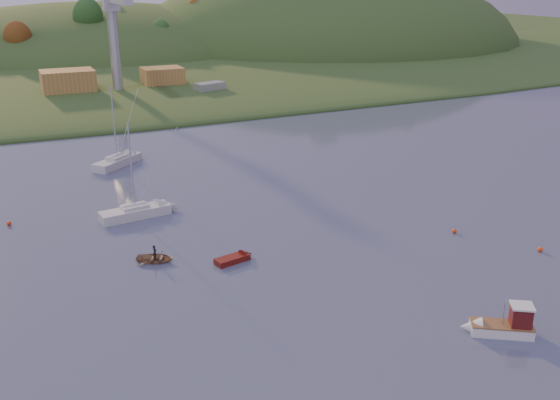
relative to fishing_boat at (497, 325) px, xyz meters
name	(u,v)px	position (x,y,z in m)	size (l,w,h in m)	color
far_shore	(55,51)	(-10.05, 217.86, -0.78)	(620.00, 220.00, 1.50)	#324A1D
shore_slope	(81,75)	(-10.05, 152.86, -0.78)	(640.00, 150.00, 7.00)	#324A1D
hill_center	(92,56)	(-0.05, 197.86, -0.78)	(140.00, 120.00, 36.00)	#324A1D
hill_right	(326,49)	(84.95, 182.86, -0.78)	(150.00, 130.00, 60.00)	#324A1D
hillside_trees	(71,66)	(-10.05, 172.86, -0.78)	(280.00, 50.00, 32.00)	#1D4F1C
wharf	(131,94)	(-5.05, 109.86, 0.42)	(42.00, 16.00, 2.40)	slate
shed_west	(68,81)	(-18.05, 110.86, 4.02)	(11.00, 8.00, 4.80)	#A97E38
shed_east	(162,76)	(2.95, 111.86, 3.62)	(9.00, 7.00, 4.00)	#A97E38
dock_crane	(114,22)	(-8.05, 106.25, 16.40)	(3.20, 28.00, 20.30)	#B7B7BC
fishing_boat	(497,325)	(0.00, 0.00, 0.00)	(5.55, 4.40, 3.51)	white
sailboat_near	(117,161)	(-17.95, 58.48, -0.02)	(8.06, 7.36, 11.68)	silver
sailboat_far	(135,211)	(-20.13, 36.69, -0.05)	(8.25, 3.40, 11.12)	silver
canoe	(155,258)	(-20.98, 23.99, -0.40)	(2.58, 3.61, 0.75)	#A17B59
paddler	(155,255)	(-20.98, 23.99, -0.03)	(0.54, 0.36, 1.48)	black
red_tender	(239,257)	(-13.42, 20.92, -0.49)	(4.23, 2.20, 1.37)	#62150E
work_vessel	(210,94)	(10.75, 101.10, 0.66)	(16.58, 9.70, 4.02)	slate
buoy_0	(540,249)	(15.04, 9.99, -0.53)	(0.50, 0.50, 0.50)	#FF3F0D
buoy_1	(454,231)	(10.31, 17.48, -0.53)	(0.50, 0.50, 0.50)	#FF3F0D
buoy_3	(9,223)	(-33.55, 40.10, -0.53)	(0.50, 0.50, 0.50)	#FF3F0D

